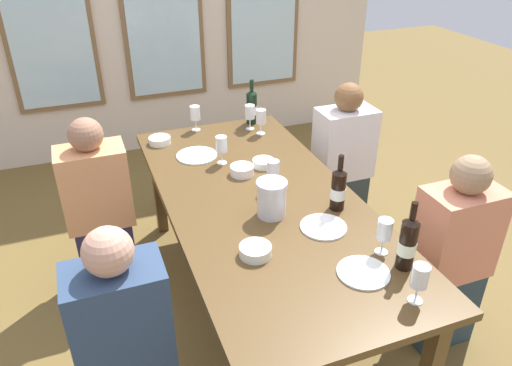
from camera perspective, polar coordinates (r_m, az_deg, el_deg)
ground_plane at (r=3.07m, az=0.63°, el=-13.73°), size 12.00×12.00×0.00m
dining_table at (r=2.65m, az=0.71°, el=-3.20°), size 0.99×2.16×0.74m
white_plate_0 at (r=2.41m, az=7.80°, el=-5.05°), size 0.23×0.23×0.01m
white_plate_1 at (r=3.08m, az=-6.87°, el=3.18°), size 0.25×0.25×0.01m
white_plate_2 at (r=2.17m, az=12.31°, el=-10.09°), size 0.23×0.23×0.01m
metal_pitcher at (r=2.44m, az=1.81°, el=-1.79°), size 0.16×0.16×0.19m
wine_bottle_0 at (r=2.51m, az=9.50°, el=-0.69°), size 0.08×0.08×0.30m
wine_bottle_1 at (r=2.18m, az=17.14°, el=-6.65°), size 0.08×0.08×0.33m
wine_bottle_2 at (r=3.50m, az=-0.50°, el=8.83°), size 0.08×0.08×0.32m
tasting_bowl_0 at (r=2.21m, az=-0.07°, el=-7.85°), size 0.15×0.15×0.05m
tasting_bowl_1 at (r=2.84m, az=-1.63°, el=1.50°), size 0.14×0.14×0.05m
tasting_bowl_2 at (r=3.28m, az=-11.08°, el=4.87°), size 0.14×0.14×0.04m
tasting_bowl_3 at (r=2.93m, az=0.87°, el=2.35°), size 0.13×0.13×0.04m
wine_glass_0 at (r=3.41m, az=-7.06°, el=7.91°), size 0.07×0.07×0.17m
wine_glass_1 at (r=2.24m, az=14.66°, el=-5.29°), size 0.07×0.07×0.17m
wine_glass_2 at (r=2.65m, az=1.97°, el=1.46°), size 0.07×0.07×0.17m
wine_glass_3 at (r=3.40m, az=-0.72°, el=8.16°), size 0.07×0.07×0.17m
wine_glass_4 at (r=2.93m, az=-4.02°, el=4.36°), size 0.07×0.07×0.17m
wine_glass_5 at (r=2.03m, az=18.42°, el=-10.38°), size 0.07×0.07×0.17m
wine_glass_6 at (r=3.32m, az=0.58°, el=7.64°), size 0.07×0.07×0.17m
seated_person_0 at (r=2.19m, az=-14.85°, el=-17.86°), size 0.38×0.24×1.11m
seated_person_1 at (r=2.73m, az=21.57°, el=-8.14°), size 0.38×0.24×1.11m
seated_person_2 at (r=3.06m, az=-17.63°, el=-3.05°), size 0.38×0.24×1.11m
seated_person_3 at (r=3.47m, az=9.95°, el=2.14°), size 0.38×0.24×1.11m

